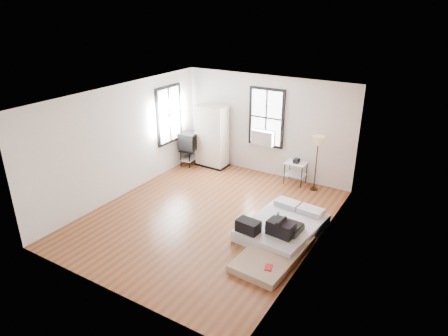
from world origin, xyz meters
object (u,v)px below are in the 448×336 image
Objects in this scene: side_table at (296,167)px; mattress_bare at (276,247)px; floor_lamp at (318,145)px; tv_stand at (190,142)px; mattress_main at (282,226)px; wardrobe at (212,137)px.

mattress_bare is at bearing -74.47° from side_table.
mattress_bare is 3.36m from side_table.
floor_lamp is 3.87m from tv_stand.
side_table reaches higher than mattress_main.
mattress_main is 1.08× the size of wardrobe.
tv_stand is at bearing -156.76° from wardrobe.
tv_stand is (-3.26, -0.32, 0.22)m from side_table.
floor_lamp is at bearing 99.44° from mattress_bare.
floor_lamp reaches higher than tv_stand.
wardrobe is 2.66m from side_table.
mattress_main is 2.61m from side_table.
side_table is (-0.70, 2.49, 0.33)m from mattress_main.
mattress_main is 2.66m from floor_lamp.
mattress_main reaches higher than mattress_bare.
tv_stand reaches higher than side_table.
floor_lamp is at bearing 1.71° from wardrobe.
tv_stand is (-3.82, -0.25, -0.54)m from floor_lamp.
side_table is at bearing 3.24° from wardrobe.
mattress_bare is 1.88× the size of tv_stand.
mattress_main is 4.18m from wardrobe.
wardrobe is at bearing 149.78° from mattress_main.
side_table is 0.73× the size of tv_stand.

